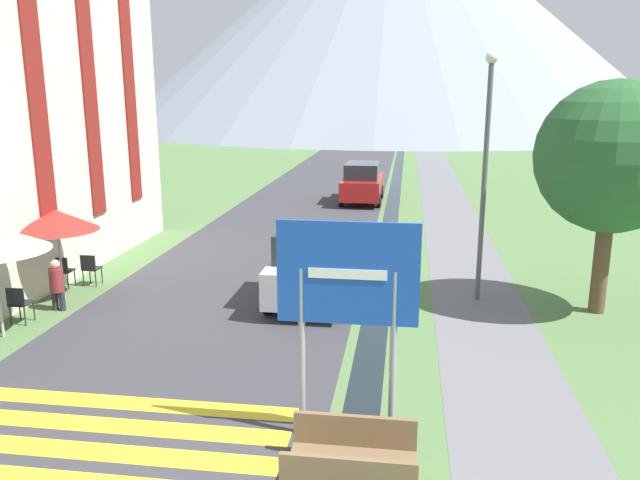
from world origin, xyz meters
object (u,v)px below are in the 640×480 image
object	(u,v)px
cafe_chair_near_left	(19,302)
person_seated_near	(57,282)
hotel_building	(2,34)
tree_by_path	(613,158)
road_sign	(347,295)
parked_car_far	(362,183)
parked_car_near	(312,264)
streetlamp	(486,160)
cafe_chair_far_left	(63,269)
cafe_umbrella_middle_red	(57,220)
footbridge	(351,465)
cafe_chair_far_right	(90,267)

from	to	relation	value
cafe_chair_near_left	person_seated_near	xyz separation A→B (m)	(0.36, 0.94, 0.16)
hotel_building	tree_by_path	size ratio (longest dim) A/B	2.31
road_sign	parked_car_far	distance (m)	20.03
parked_car_near	parked_car_far	distance (m)	13.85
cafe_chair_near_left	streetlamp	world-z (taller)	streetlamp
person_seated_near	tree_by_path	world-z (taller)	tree_by_path
cafe_chair_far_left	road_sign	bearing A→B (deg)	-15.67
cafe_umbrella_middle_red	streetlamp	xyz separation A→B (m)	(10.02, 1.42, 1.44)
cafe_umbrella_middle_red	parked_car_near	bearing A→B (deg)	8.01
footbridge	parked_car_near	size ratio (longest dim) A/B	0.45
cafe_umbrella_middle_red	cafe_chair_far_left	bearing A→B (deg)	119.77
person_seated_near	cafe_chair_near_left	bearing A→B (deg)	-110.80
tree_by_path	hotel_building	bearing A→B (deg)	171.90
hotel_building	person_seated_near	bearing A→B (deg)	-49.78
road_sign	parked_car_near	xyz separation A→B (m)	(-1.43, 6.10, -1.29)
road_sign	footbridge	distance (m)	2.23
road_sign	parked_car_far	size ratio (longest dim) A/B	0.81
parked_car_far	cafe_chair_far_right	xyz separation A→B (m)	(-6.08, -13.57, -0.40)
cafe_chair_far_right	cafe_chair_far_left	bearing A→B (deg)	-168.59
road_sign	cafe_chair_near_left	xyz separation A→B (m)	(-7.51, 3.58, -1.69)
parked_car_near	cafe_chair_far_left	xyz separation A→B (m)	(-6.49, -0.03, -0.39)
cafe_umbrella_middle_red	person_seated_near	distance (m)	1.53
parked_car_far	cafe_chair_far_right	world-z (taller)	parked_car_far
cafe_chair_far_left	cafe_chair_near_left	bearing A→B (deg)	-58.81
hotel_building	parked_car_near	bearing A→B (deg)	-14.24
hotel_building	road_sign	size ratio (longest dim) A/B	3.72
cafe_chair_near_left	cafe_umbrella_middle_red	size ratio (longest dim) A/B	0.38
cafe_chair_far_left	streetlamp	xyz separation A→B (m)	(10.49, 0.60, 2.90)
hotel_building	cafe_chair_far_right	xyz separation A→B (m)	(3.10, -2.00, -5.98)
parked_car_near	cafe_chair_far_left	world-z (taller)	parked_car_near
cafe_umbrella_middle_red	person_seated_near	xyz separation A→B (m)	(0.30, -0.74, -1.30)
road_sign	streetlamp	bearing A→B (deg)	68.98
cafe_chair_far_left	cafe_chair_near_left	xyz separation A→B (m)	(0.41, -2.50, 0.00)
road_sign	hotel_building	bearing A→B (deg)	141.19
parked_car_far	cafe_chair_far_left	world-z (taller)	parked_car_far
road_sign	cafe_chair_far_left	bearing A→B (deg)	142.52
parked_car_near	parked_car_far	bearing A→B (deg)	89.27
footbridge	tree_by_path	xyz separation A→B (m)	(5.03, 7.19, 3.33)
hotel_building	cafe_chair_far_left	bearing A→B (deg)	-42.71
streetlamp	tree_by_path	bearing A→B (deg)	-10.99
road_sign	footbridge	xyz separation A→B (m)	(0.17, -1.03, -1.97)
road_sign	parked_car_far	world-z (taller)	road_sign
cafe_umbrella_middle_red	streetlamp	bearing A→B (deg)	8.06
footbridge	cafe_chair_far_right	distance (m)	10.55
parked_car_near	road_sign	bearing A→B (deg)	-76.82
parked_car_near	hotel_building	bearing A→B (deg)	165.76
parked_car_near	tree_by_path	distance (m)	7.14
road_sign	person_seated_near	world-z (taller)	road_sign
cafe_chair_near_left	parked_car_near	bearing A→B (deg)	34.05
hotel_building	parked_car_far	xyz separation A→B (m)	(9.17, 11.56, -5.58)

